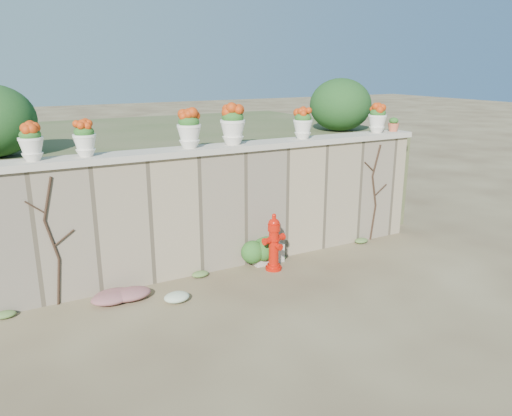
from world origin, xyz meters
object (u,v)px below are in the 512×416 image
planter_box (266,250)px  urn_pot_0 (31,142)px  fire_hydrant (274,242)px  terracotta_pot (393,125)px

planter_box → urn_pot_0: 4.16m
fire_hydrant → terracotta_pot: 3.57m
urn_pot_0 → terracotta_pot: bearing=0.0°
fire_hydrant → urn_pot_0: size_ratio=1.90×
fire_hydrant → urn_pot_0: bearing=159.6°
urn_pot_0 → terracotta_pot: size_ratio=1.99×
planter_box → terracotta_pot: 3.63m
planter_box → urn_pot_0: bearing=174.1°
planter_box → terracotta_pot: (3.01, 0.25, 2.01)m
fire_hydrant → urn_pot_0: urn_pot_0 is taller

